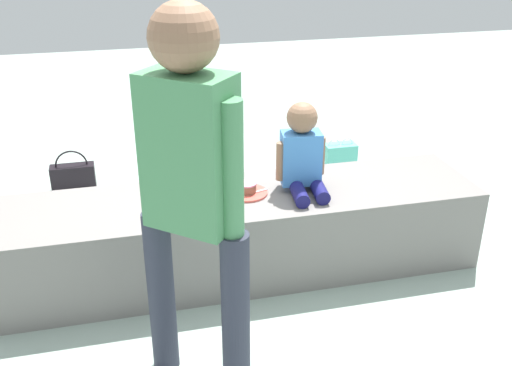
# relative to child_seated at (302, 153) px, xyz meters

# --- Properties ---
(ground_plane) EXTENTS (12.00, 12.00, 0.00)m
(ground_plane) POSITION_rel_child_seated_xyz_m (-0.32, 0.01, -0.67)
(ground_plane) COLOR #93A79C
(concrete_ledge) EXTENTS (2.55, 0.60, 0.46)m
(concrete_ledge) POSITION_rel_child_seated_xyz_m (-0.32, 0.01, -0.44)
(concrete_ledge) COLOR gray
(concrete_ledge) RESTS_ON ground_plane
(child_seated) EXTENTS (0.28, 0.32, 0.48)m
(child_seated) POSITION_rel_child_seated_xyz_m (0.00, 0.00, 0.00)
(child_seated) COLOR navy
(child_seated) RESTS_ON concrete_ledge
(adult_standing) EXTENTS (0.38, 0.36, 1.58)m
(adult_standing) POSITION_rel_child_seated_xyz_m (-0.68, -0.78, 0.28)
(adult_standing) COLOR #2D3040
(adult_standing) RESTS_ON ground_plane
(cake_plate) EXTENTS (0.22, 0.22, 0.07)m
(cake_plate) POSITION_rel_child_seated_xyz_m (-0.30, 0.02, -0.19)
(cake_plate) COLOR #E0594C
(cake_plate) RESTS_ON concrete_ledge
(gift_bag) EXTENTS (0.23, 0.13, 0.30)m
(gift_bag) POSITION_rel_child_seated_xyz_m (0.65, 1.07, -0.54)
(gift_bag) COLOR #59C6B2
(gift_bag) RESTS_ON ground_plane
(railing_post) EXTENTS (0.36, 0.36, 1.07)m
(railing_post) POSITION_rel_child_seated_xyz_m (-0.55, 1.19, -0.27)
(railing_post) COLOR black
(railing_post) RESTS_ON ground_plane
(water_bottle_near_gift) EXTENTS (0.06, 0.06, 0.19)m
(water_bottle_near_gift) POSITION_rel_child_seated_xyz_m (0.34, 0.53, -0.59)
(water_bottle_near_gift) COLOR silver
(water_bottle_near_gift) RESTS_ON ground_plane
(party_cup_red) EXTENTS (0.08, 0.08, 0.11)m
(party_cup_red) POSITION_rel_child_seated_xyz_m (0.23, 0.93, -0.62)
(party_cup_red) COLOR red
(party_cup_red) RESTS_ON ground_plane
(cake_box_white) EXTENTS (0.35, 0.38, 0.12)m
(cake_box_white) POSITION_rel_child_seated_xyz_m (-0.06, 0.77, -0.61)
(cake_box_white) COLOR white
(cake_box_white) RESTS_ON ground_plane
(handbag_black_leather) EXTENTS (0.30, 0.11, 0.30)m
(handbag_black_leather) POSITION_rel_child_seated_xyz_m (-1.28, 1.29, -0.57)
(handbag_black_leather) COLOR black
(handbag_black_leather) RESTS_ON ground_plane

